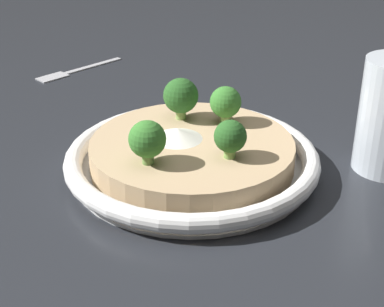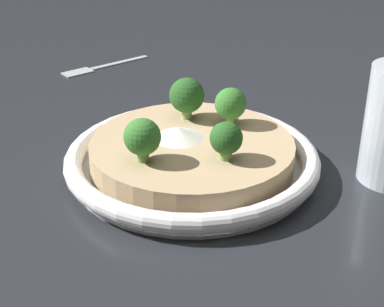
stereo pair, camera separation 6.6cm
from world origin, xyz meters
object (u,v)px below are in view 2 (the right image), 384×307
risotto_bowl (192,157)px  broccoli_front (187,96)px  broccoli_left (231,104)px  fork_utensil (98,67)px  broccoli_right (142,138)px  broccoli_back_left (226,139)px

risotto_bowl → broccoli_front: bearing=-99.4°
broccoli_left → fork_utensil: bearing=-71.9°
risotto_bowl → broccoli_left: bearing=-148.7°
broccoli_right → broccoli_back_left: 0.09m
broccoli_right → broccoli_front: size_ratio=0.93×
risotto_bowl → fork_utensil: size_ratio=1.85×
broccoli_right → broccoli_back_left: bearing=167.7°
broccoli_front → fork_utensil: bearing=-77.6°
broccoli_back_left → broccoli_right: bearing=-12.3°
risotto_bowl → broccoli_right: (0.06, 0.03, 0.05)m
broccoli_back_left → fork_utensil: (0.08, -0.44, -0.06)m
broccoli_left → broccoli_back_left: size_ratio=1.07×
risotto_bowl → broccoli_back_left: 0.07m
risotto_bowl → fork_utensil: 0.39m
broccoli_left → broccoli_front: broccoli_front is taller
broccoli_back_left → fork_utensil: broccoli_back_left is taller
broccoli_back_left → broccoli_front: broccoli_front is taller
broccoli_left → broccoli_back_left: (0.03, 0.08, -0.00)m
broccoli_right → broccoli_left: bearing=-150.8°
broccoli_back_left → fork_utensil: 0.45m
broccoli_back_left → broccoli_front: (0.01, -0.11, 0.01)m
broccoli_left → broccoli_front: (0.04, -0.03, 0.00)m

